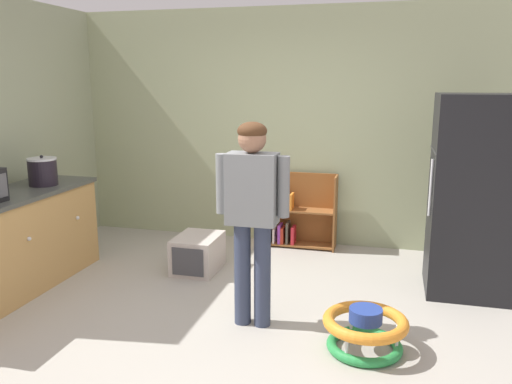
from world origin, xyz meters
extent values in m
plane|color=#A9A499|center=(0.00, 0.00, 0.00)|extent=(12.00, 12.00, 0.00)
cube|color=#A2AB82|center=(0.00, 2.33, 1.35)|extent=(5.20, 0.06, 2.70)
cube|color=#9EA786|center=(-2.63, 0.80, 1.35)|extent=(0.06, 2.99, 2.70)
cube|color=tan|center=(-2.20, 0.04, 0.43)|extent=(0.60, 2.16, 0.86)
sphere|color=silver|center=(-1.89, 0.04, 0.56)|extent=(0.04, 0.04, 0.04)
sphere|color=silver|center=(-1.89, 0.76, 0.56)|extent=(0.04, 0.04, 0.04)
cube|color=black|center=(1.80, 1.21, 0.89)|extent=(0.70, 0.68, 1.78)
cylinder|color=silver|center=(1.43, 1.04, 0.98)|extent=(0.02, 0.02, 0.50)
cube|color=#333333|center=(1.44, 1.21, 1.28)|extent=(0.01, 0.67, 0.01)
cube|color=brown|center=(-0.27, 2.11, 0.42)|extent=(0.02, 0.28, 0.85)
cube|color=brown|center=(0.51, 2.11, 0.42)|extent=(0.02, 0.28, 0.85)
cube|color=brown|center=(0.12, 2.24, 0.42)|extent=(0.80, 0.02, 0.85)
cube|color=brown|center=(0.12, 2.11, 0.03)|extent=(0.76, 0.24, 0.02)
cube|color=brown|center=(0.12, 2.11, 0.43)|extent=(0.76, 0.24, 0.02)
cube|color=#434347|center=(-0.23, 2.08, 0.15)|extent=(0.02, 0.17, 0.21)
cube|color=#338B4D|center=(-0.23, 2.08, 0.57)|extent=(0.02, 0.17, 0.24)
cube|color=beige|center=(-0.18, 2.08, 0.13)|extent=(0.02, 0.17, 0.17)
cube|color=#2F8749|center=(-0.17, 2.08, 0.57)|extent=(0.02, 0.17, 0.25)
cube|color=purple|center=(-0.12, 2.08, 0.15)|extent=(0.03, 0.17, 0.22)
cube|color=#B0321A|center=(-0.10, 2.08, 0.57)|extent=(0.03, 0.17, 0.25)
cube|color=#AF2E1E|center=(-0.08, 2.08, 0.13)|extent=(0.03, 0.17, 0.19)
cube|color=orange|center=(-0.07, 2.08, 0.57)|extent=(0.02, 0.17, 0.24)
cube|color=#454034|center=(-0.02, 2.08, 0.17)|extent=(0.02, 0.17, 0.25)
cube|color=orange|center=(0.01, 2.08, 0.54)|extent=(0.02, 0.17, 0.18)
cube|color=red|center=(0.04, 2.08, 0.14)|extent=(0.03, 0.17, 0.20)
cylinder|color=#323B52|center=(0.01, 0.08, 0.41)|extent=(0.13, 0.13, 0.82)
cylinder|color=#323B52|center=(0.17, 0.08, 0.41)|extent=(0.13, 0.13, 0.82)
cube|color=slate|center=(0.09, 0.08, 1.09)|extent=(0.38, 0.22, 0.54)
cylinder|color=slate|center=(-0.15, 0.08, 1.12)|extent=(0.09, 0.09, 0.46)
cylinder|color=slate|center=(0.33, 0.08, 1.12)|extent=(0.09, 0.09, 0.46)
sphere|color=#996A4F|center=(0.09, 0.08, 1.47)|extent=(0.21, 0.21, 0.21)
ellipsoid|color=#472B18|center=(0.09, 0.08, 1.53)|extent=(0.22, 0.22, 0.14)
torus|color=#288F45|center=(0.97, -0.12, 0.04)|extent=(0.54, 0.54, 0.07)
torus|color=orange|center=(0.97, -0.12, 0.22)|extent=(0.60, 0.60, 0.08)
cylinder|color=navy|center=(0.97, -0.12, 0.27)|extent=(0.23, 0.23, 0.10)
cylinder|color=silver|center=(1.19, -0.12, 0.13)|extent=(0.02, 0.02, 0.18)
cylinder|color=silver|center=(0.86, 0.07, 0.13)|extent=(0.02, 0.02, 0.18)
cylinder|color=silver|center=(0.86, -0.32, 0.13)|extent=(0.02, 0.02, 0.18)
cube|color=beige|center=(-0.75, 1.09, 0.18)|extent=(0.42, 0.54, 0.36)
cube|color=#424247|center=(-0.75, 0.81, 0.18)|extent=(0.32, 0.01, 0.27)
cube|color=#515156|center=(-2.01, -0.07, 1.04)|extent=(0.01, 0.10, 0.20)
cylinder|color=black|center=(-2.15, 0.63, 1.02)|extent=(0.27, 0.27, 0.25)
cylinder|color=silver|center=(-2.15, 0.63, 1.16)|extent=(0.27, 0.27, 0.02)
sphere|color=black|center=(-2.15, 0.63, 1.18)|extent=(0.03, 0.03, 0.03)
camera|label=1|loc=(1.08, -3.61, 1.89)|focal=36.54mm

